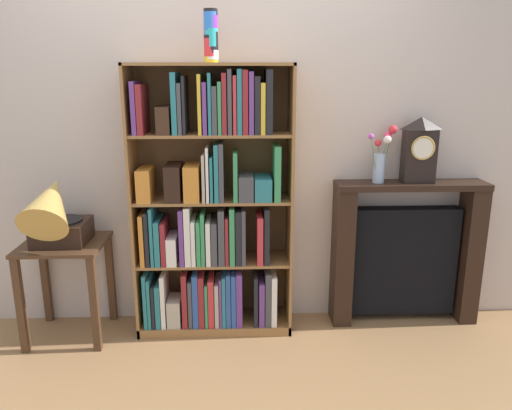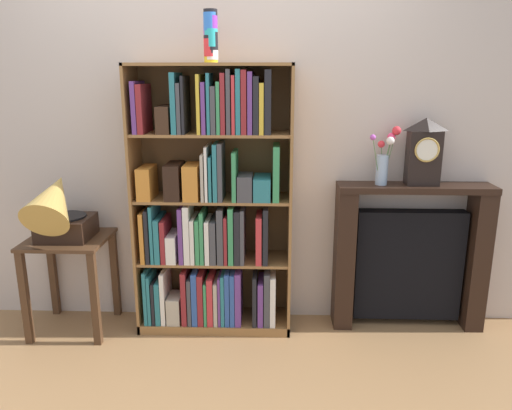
{
  "view_description": "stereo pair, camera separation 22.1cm",
  "coord_description": "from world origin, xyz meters",
  "px_view_note": "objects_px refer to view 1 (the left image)",
  "views": [
    {
      "loc": [
        0.16,
        -2.93,
        1.65
      ],
      "look_at": [
        0.27,
        0.1,
        0.84
      ],
      "focal_mm": 34.66,
      "sensor_mm": 36.0,
      "label": 1
    },
    {
      "loc": [
        0.38,
        -2.93,
        1.65
      ],
      "look_at": [
        0.27,
        0.1,
        0.84
      ],
      "focal_mm": 34.66,
      "sensor_mm": 36.0,
      "label": 2
    }
  ],
  "objects_px": {
    "side_table_left": "(66,267)",
    "gramophone": "(54,212)",
    "flower_vase": "(382,157)",
    "fireplace_mantel": "(405,253)",
    "cup_stack": "(211,36)",
    "bookshelf": "(211,217)",
    "mantel_clock": "(419,150)"
  },
  "relations": [
    {
      "from": "side_table_left",
      "to": "gramophone",
      "type": "relative_size",
      "value": 1.23
    },
    {
      "from": "gramophone",
      "to": "side_table_left",
      "type": "bearing_deg",
      "value": 90.0
    },
    {
      "from": "flower_vase",
      "to": "fireplace_mantel",
      "type": "bearing_deg",
      "value": 3.0
    },
    {
      "from": "cup_stack",
      "to": "flower_vase",
      "type": "xyz_separation_m",
      "value": [
        1.06,
        0.1,
        -0.72
      ]
    },
    {
      "from": "bookshelf",
      "to": "mantel_clock",
      "type": "height_order",
      "value": "bookshelf"
    },
    {
      "from": "gramophone",
      "to": "flower_vase",
      "type": "distance_m",
      "value": 2.04
    },
    {
      "from": "cup_stack",
      "to": "bookshelf",
      "type": "bearing_deg",
      "value": 129.66
    },
    {
      "from": "bookshelf",
      "to": "side_table_left",
      "type": "height_order",
      "value": "bookshelf"
    },
    {
      "from": "flower_vase",
      "to": "cup_stack",
      "type": "bearing_deg",
      "value": -174.87
    },
    {
      "from": "bookshelf",
      "to": "fireplace_mantel",
      "type": "bearing_deg",
      "value": 3.38
    },
    {
      "from": "side_table_left",
      "to": "gramophone",
      "type": "bearing_deg",
      "value": -90.0
    },
    {
      "from": "gramophone",
      "to": "fireplace_mantel",
      "type": "distance_m",
      "value": 2.26
    },
    {
      "from": "mantel_clock",
      "to": "bookshelf",
      "type": "bearing_deg",
      "value": -177.54
    },
    {
      "from": "flower_vase",
      "to": "mantel_clock",
      "type": "bearing_deg",
      "value": -2.14
    },
    {
      "from": "bookshelf",
      "to": "side_table_left",
      "type": "distance_m",
      "value": 0.97
    },
    {
      "from": "bookshelf",
      "to": "fireplace_mantel",
      "type": "xyz_separation_m",
      "value": [
        1.3,
        0.08,
        -0.29
      ]
    },
    {
      "from": "fireplace_mantel",
      "to": "gramophone",
      "type": "bearing_deg",
      "value": -173.89
    },
    {
      "from": "bookshelf",
      "to": "fireplace_mantel",
      "type": "distance_m",
      "value": 1.33
    },
    {
      "from": "bookshelf",
      "to": "mantel_clock",
      "type": "xyz_separation_m",
      "value": [
        1.33,
        0.06,
        0.41
      ]
    },
    {
      "from": "side_table_left",
      "to": "mantel_clock",
      "type": "xyz_separation_m",
      "value": [
        2.25,
        0.12,
        0.71
      ]
    },
    {
      "from": "cup_stack",
      "to": "flower_vase",
      "type": "distance_m",
      "value": 1.29
    },
    {
      "from": "cup_stack",
      "to": "mantel_clock",
      "type": "height_order",
      "value": "cup_stack"
    },
    {
      "from": "cup_stack",
      "to": "mantel_clock",
      "type": "distance_m",
      "value": 1.47
    },
    {
      "from": "flower_vase",
      "to": "gramophone",
      "type": "bearing_deg",
      "value": -173.57
    },
    {
      "from": "cup_stack",
      "to": "gramophone",
      "type": "xyz_separation_m",
      "value": [
        -0.94,
        -0.13,
        -1.0
      ]
    },
    {
      "from": "bookshelf",
      "to": "cup_stack",
      "type": "height_order",
      "value": "cup_stack"
    },
    {
      "from": "cup_stack",
      "to": "side_table_left",
      "type": "height_order",
      "value": "cup_stack"
    },
    {
      "from": "cup_stack",
      "to": "mantel_clock",
      "type": "relative_size",
      "value": 0.7
    },
    {
      "from": "bookshelf",
      "to": "mantel_clock",
      "type": "relative_size",
      "value": 4.08
    },
    {
      "from": "bookshelf",
      "to": "flower_vase",
      "type": "relative_size",
      "value": 4.7
    },
    {
      "from": "mantel_clock",
      "to": "flower_vase",
      "type": "relative_size",
      "value": 1.15
    },
    {
      "from": "bookshelf",
      "to": "gramophone",
      "type": "xyz_separation_m",
      "value": [
        -0.92,
        -0.16,
        0.09
      ]
    }
  ]
}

